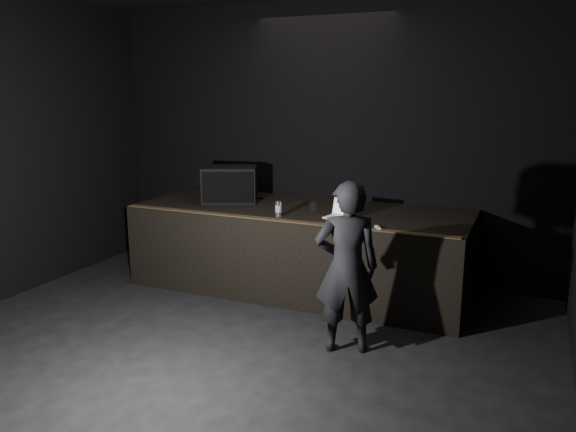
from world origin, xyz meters
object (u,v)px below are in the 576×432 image
(stage_riser, at_px, (300,248))
(person, at_px, (347,267))
(laptop, at_px, (341,213))
(beer_can, at_px, (278,209))
(stage_monitor, at_px, (230,184))

(stage_riser, relative_size, person, 2.48)
(laptop, height_order, beer_can, laptop)
(stage_monitor, distance_m, person, 2.51)
(laptop, bearing_deg, stage_monitor, -177.85)
(beer_can, xyz_separation_m, person, (1.09, -0.89, -0.28))
(stage_riser, bearing_deg, laptop, -26.37)
(stage_monitor, height_order, beer_can, stage_monitor)
(laptop, xyz_separation_m, person, (0.43, -1.13, -0.25))
(laptop, xyz_separation_m, beer_can, (-0.66, -0.24, 0.04))
(stage_riser, xyz_separation_m, beer_can, (-0.04, -0.54, 0.59))
(stage_monitor, xyz_separation_m, person, (2.02, -1.43, -0.42))
(stage_monitor, xyz_separation_m, beer_can, (0.93, -0.54, -0.14))
(laptop, height_order, person, person)
(stage_riser, bearing_deg, person, -53.84)
(stage_monitor, distance_m, beer_can, 1.08)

